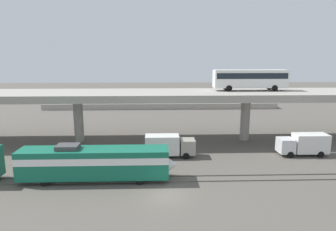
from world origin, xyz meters
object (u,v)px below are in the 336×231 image
parked_car_2 (112,98)px  transit_bus_on_overpass (250,78)px  parked_car_1 (246,99)px  parked_car_3 (124,99)px  parked_car_0 (159,97)px  parked_car_6 (80,98)px  parked_car_4 (221,98)px  service_truck_west (304,144)px  train_locomotive (102,162)px  parked_car_5 (218,96)px  service_truck_east (169,145)px

parked_car_2 → transit_bus_on_overpass: bearing=129.0°
parked_car_1 → parked_car_3: 33.38m
parked_car_0 → parked_car_6: size_ratio=1.02×
parked_car_2 → parked_car_6: bearing=7.1°
transit_bus_on_overpass → parked_car_4: transit_bus_on_overpass is taller
parked_car_1 → transit_bus_on_overpass: bearing=-106.0°
parked_car_4 → transit_bus_on_overpass: bearing=-93.9°
service_truck_west → parked_car_4: size_ratio=1.51×
train_locomotive → service_truck_west: (26.66, 7.79, -0.55)m
parked_car_5 → parked_car_2: bearing=-176.0°
train_locomotive → service_truck_east: bearing=45.4°
train_locomotive → parked_car_4: train_locomotive is taller
service_truck_west → parked_car_1: (3.75, 40.47, 0.65)m
transit_bus_on_overpass → service_truck_west: bearing=-61.0°
parked_car_1 → parked_car_0: bearing=170.5°
transit_bus_on_overpass → parked_car_1: transit_bus_on_overpass is taller
service_truck_west → parked_car_3: (-29.63, 40.85, 0.65)m
service_truck_east → parked_car_6: size_ratio=1.54×
parked_car_3 → parked_car_1: bearing=-0.6°
parked_car_1 → parked_car_5: bearing=139.7°
parked_car_0 → train_locomotive: bearing=-97.1°
parked_car_0 → parked_car_1: size_ratio=1.13×
parked_car_4 → parked_car_5: (0.17, 5.00, 0.00)m
service_truck_east → parked_car_4: service_truck_east is taller
service_truck_east → parked_car_6: (-22.78, 42.88, 0.65)m
parked_car_0 → parked_car_3: (-9.50, -3.61, -0.00)m
transit_bus_on_overpass → parked_car_3: size_ratio=2.79×
transit_bus_on_overpass → parked_car_1: bearing=74.0°
parked_car_5 → train_locomotive: bearing=-113.8°
service_truck_west → parked_car_2: 55.08m
parked_car_4 → parked_car_2: bearing=174.6°
parked_car_0 → service_truck_west: bearing=-65.6°
train_locomotive → service_truck_west: 27.78m
train_locomotive → service_truck_west: bearing=16.3°
parked_car_2 → parked_car_3: (3.59, -3.09, -0.00)m
transit_bus_on_overpass → parked_car_6: size_ratio=2.72×
train_locomotive → service_truck_east: (7.69, 7.79, -0.55)m
parked_car_3 → parked_car_6: 12.28m
parked_car_2 → parked_car_5: bearing=-176.0°
train_locomotive → parked_car_2: bearing=97.2°
service_truck_west → parked_car_4: (-3.02, 41.07, 0.65)m
service_truck_west → parked_car_5: (-2.85, 46.08, 0.66)m
parked_car_3 → parked_car_6: size_ratio=0.98×
parked_car_0 → parked_car_1: (23.88, -3.99, -0.00)m
parked_car_5 → parked_car_6: same height
transit_bus_on_overpass → parked_car_2: (-28.02, 34.58, -7.85)m
parked_car_3 → parked_car_2: bearing=139.2°
parked_car_5 → parked_car_6: size_ratio=1.04×
service_truck_east → parked_car_5: size_ratio=1.48×
parked_car_5 → service_truck_east: bearing=-109.3°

